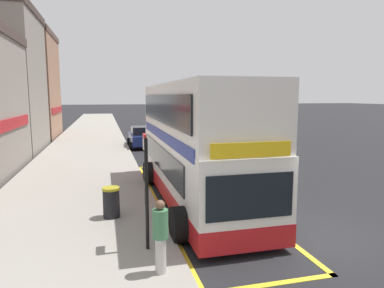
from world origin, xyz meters
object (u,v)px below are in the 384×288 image
at_px(parked_car_teal_kerbside, 187,126).
at_px(pedestrian_waiting_near_sign, 160,234).
at_px(litter_bin, 111,202).
at_px(double_decker_bus, 195,147).
at_px(bus_stop_sign, 146,183).
at_px(parked_car_navy_ahead, 142,137).
at_px(parked_car_grey_distant, 165,119).

height_order(parked_car_teal_kerbside, pedestrian_waiting_near_sign, pedestrian_waiting_near_sign).
bearing_deg(litter_bin, double_decker_bus, 26.75).
bearing_deg(pedestrian_waiting_near_sign, litter_bin, 104.08).
xyz_separation_m(bus_stop_sign, parked_car_teal_kerbside, (7.44, 26.57, -1.01)).
relative_size(double_decker_bus, bus_stop_sign, 3.57).
height_order(parked_car_navy_ahead, pedestrian_waiting_near_sign, pedestrian_waiting_near_sign).
relative_size(pedestrian_waiting_near_sign, litter_bin, 1.68).
bearing_deg(parked_car_navy_ahead, parked_car_grey_distant, 78.04).
bearing_deg(parked_car_teal_kerbside, litter_bin, -109.34).
height_order(parked_car_teal_kerbside, parked_car_grey_distant, same).
bearing_deg(double_decker_bus, parked_car_teal_kerbside, 77.19).
bearing_deg(parked_car_navy_ahead, parked_car_teal_kerbside, 58.26).
relative_size(bus_stop_sign, litter_bin, 2.97).
bearing_deg(litter_bin, parked_car_grey_distant, 77.58).
relative_size(parked_car_teal_kerbside, parked_car_navy_ahead, 1.00).
distance_m(bus_stop_sign, parked_car_teal_kerbside, 27.61).
relative_size(double_decker_bus, parked_car_grey_distant, 2.45).
height_order(double_decker_bus, parked_car_grey_distant, double_decker_bus).
height_order(parked_car_navy_ahead, litter_bin, parked_car_navy_ahead).
bearing_deg(double_decker_bus, parked_car_grey_distant, 81.99).
relative_size(parked_car_grey_distant, pedestrian_waiting_near_sign, 2.57).
relative_size(bus_stop_sign, parked_car_navy_ahead, 0.69).
xyz_separation_m(parked_car_navy_ahead, pedestrian_waiting_near_sign, (-1.70, -19.72, 0.22)).
relative_size(parked_car_navy_ahead, pedestrian_waiting_near_sign, 2.57).
relative_size(parked_car_navy_ahead, parked_car_grey_distant, 1.00).
relative_size(double_decker_bus, litter_bin, 10.60).
xyz_separation_m(double_decker_bus, parked_car_teal_kerbside, (5.12, 22.50, -1.26)).
xyz_separation_m(parked_car_navy_ahead, parked_car_grey_distant, (5.44, 20.91, 0.00)).
xyz_separation_m(double_decker_bus, pedestrian_waiting_near_sign, (-2.19, -5.41, -1.04)).
relative_size(parked_car_teal_kerbside, parked_car_grey_distant, 1.00).
height_order(bus_stop_sign, pedestrian_waiting_near_sign, bus_stop_sign).
distance_m(parked_car_grey_distant, pedestrian_waiting_near_sign, 41.25).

